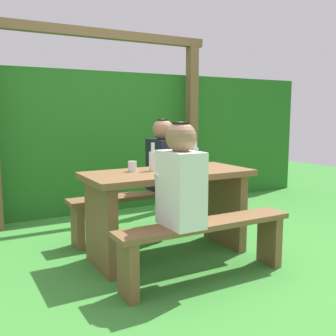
{
  "coord_description": "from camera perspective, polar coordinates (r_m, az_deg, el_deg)",
  "views": [
    {
      "loc": [
        -1.58,
        -2.83,
        1.22
      ],
      "look_at": [
        0.0,
        0.0,
        0.76
      ],
      "focal_mm": 41.86,
      "sensor_mm": 36.0,
      "label": 1
    }
  ],
  "objects": [
    {
      "name": "pergola_crossbeam",
      "position": [
        4.7,
        -9.55,
        18.73
      ],
      "size": [
        2.65,
        0.1,
        0.1
      ],
      "primitive_type": "cube",
      "color": "brown",
      "rests_on": "pergola_post_left"
    },
    {
      "name": "bench_far",
      "position": [
        3.85,
        -4.16,
        -5.52
      ],
      "size": [
        1.4,
        0.24,
        0.44
      ],
      "color": "brown",
      "rests_on": "ground_plane"
    },
    {
      "name": "pergola_post_right",
      "position": [
        5.16,
        3.48,
        5.87
      ],
      "size": [
        0.12,
        0.12,
        2.05
      ],
      "primitive_type": "cube",
      "color": "brown",
      "rests_on": "ground_plane"
    },
    {
      "name": "cell_phone",
      "position": [
        3.32,
        1.63,
        -0.24
      ],
      "size": [
        0.09,
        0.15,
        0.01
      ],
      "primitive_type": "cube",
      "rotation": [
        0.0,
        0.0,
        -0.19
      ],
      "color": "black",
      "rests_on": "picnic_table"
    },
    {
      "name": "hedge_backdrop",
      "position": [
        5.18,
        -11.4,
        3.89
      ],
      "size": [
        6.4,
        0.75,
        1.72
      ],
      "primitive_type": "cube",
      "color": "#24661F",
      "rests_on": "ground_plane"
    },
    {
      "name": "person_white_shirt",
      "position": [
        2.68,
        1.84,
        -1.56
      ],
      "size": [
        0.25,
        0.35,
        0.72
      ],
      "color": "white",
      "rests_on": "bench_near"
    },
    {
      "name": "drinking_glass",
      "position": [
        3.25,
        -5.22,
        0.24
      ],
      "size": [
        0.07,
        0.07,
        0.09
      ],
      "primitive_type": "cylinder",
      "color": "silver",
      "rests_on": "picnic_table"
    },
    {
      "name": "picnic_table",
      "position": [
        3.32,
        0.0,
        -4.44
      ],
      "size": [
        1.4,
        0.64,
        0.73
      ],
      "color": "brown",
      "rests_on": "ground_plane"
    },
    {
      "name": "bench_near",
      "position": [
        2.9,
        5.59,
        -10.11
      ],
      "size": [
        1.4,
        0.24,
        0.44
      ],
      "color": "brown",
      "rests_on": "ground_plane"
    },
    {
      "name": "bottle_left",
      "position": [
        3.37,
        3.97,
        1.53
      ],
      "size": [
        0.06,
        0.06,
        0.25
      ],
      "color": "silver",
      "rests_on": "picnic_table"
    },
    {
      "name": "person_black_coat",
      "position": [
        3.89,
        -0.72,
        1.44
      ],
      "size": [
        0.25,
        0.35,
        0.72
      ],
      "color": "black",
      "rests_on": "bench_far"
    },
    {
      "name": "ground_plane",
      "position": [
        3.46,
        0.0,
        -12.55
      ],
      "size": [
        12.0,
        12.0,
        0.0
      ],
      "primitive_type": "plane",
      "color": "#3D8935"
    },
    {
      "name": "bottle_right",
      "position": [
        3.27,
        -2.22,
        1.17
      ],
      "size": [
        0.07,
        0.07,
        0.24
      ],
      "color": "silver",
      "rests_on": "picnic_table"
    }
  ]
}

